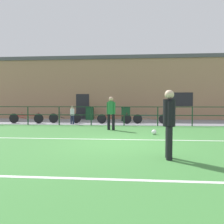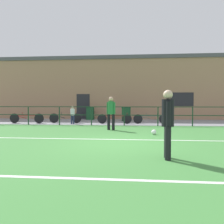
% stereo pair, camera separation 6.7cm
% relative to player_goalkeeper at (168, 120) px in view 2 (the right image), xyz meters
% --- Properties ---
extents(ground, '(60.00, 44.00, 0.04)m').
position_rel_player_goalkeeper_xyz_m(ground, '(-1.35, 1.93, -0.98)').
color(ground, '#42843D').
extents(field_line_touchline, '(36.00, 0.11, 0.00)m').
position_rel_player_goalkeeper_xyz_m(field_line_touchline, '(-1.35, 2.79, -0.96)').
color(field_line_touchline, white).
rests_on(field_line_touchline, ground).
extents(field_line_hash, '(36.00, 0.11, 0.00)m').
position_rel_player_goalkeeper_xyz_m(field_line_hash, '(-1.35, -1.61, -0.96)').
color(field_line_hash, white).
rests_on(field_line_hash, ground).
extents(pavement_strip, '(48.00, 5.00, 0.02)m').
position_rel_player_goalkeeper_xyz_m(pavement_strip, '(-1.35, 10.43, -0.95)').
color(pavement_strip, gray).
rests_on(pavement_strip, ground).
extents(perimeter_fence, '(36.07, 0.07, 1.15)m').
position_rel_player_goalkeeper_xyz_m(perimeter_fence, '(-1.35, 7.93, -0.21)').
color(perimeter_fence, '#193823').
rests_on(perimeter_fence, ground).
extents(clubhouse_facade, '(28.00, 2.56, 5.28)m').
position_rel_player_goalkeeper_xyz_m(clubhouse_facade, '(-1.35, 14.13, 1.69)').
color(clubhouse_facade, '#A37A5B').
rests_on(clubhouse_facade, ground).
extents(player_goalkeeper, '(0.30, 0.46, 1.69)m').
position_rel_player_goalkeeper_xyz_m(player_goalkeeper, '(0.00, 0.00, 0.00)').
color(player_goalkeeper, black).
rests_on(player_goalkeeper, ground).
extents(player_striker, '(0.45, 0.29, 1.68)m').
position_rel_player_goalkeeper_xyz_m(player_striker, '(-1.94, 5.71, -0.01)').
color(player_striker, black).
rests_on(player_striker, ground).
extents(soccer_ball_match, '(0.22, 0.22, 0.22)m').
position_rel_player_goalkeeper_xyz_m(soccer_ball_match, '(0.06, 4.21, -0.85)').
color(soccer_ball_match, white).
rests_on(soccer_ball_match, ground).
extents(spectator_child, '(0.30, 0.20, 1.15)m').
position_rel_player_goalkeeper_xyz_m(spectator_child, '(-4.67, 8.47, -0.29)').
color(spectator_child, '#232D4C').
rests_on(spectator_child, pavement_strip).
extents(bicycle_parked_0, '(2.26, 0.04, 0.71)m').
position_rel_player_goalkeeper_xyz_m(bicycle_parked_0, '(0.32, 9.13, -0.62)').
color(bicycle_parked_0, black).
rests_on(bicycle_parked_0, pavement_strip).
extents(bicycle_parked_1, '(2.34, 0.04, 0.74)m').
position_rel_player_goalkeeper_xyz_m(bicycle_parked_1, '(-7.83, 8.68, -0.60)').
color(bicycle_parked_1, black).
rests_on(bicycle_parked_1, pavement_strip).
extents(bicycle_parked_2, '(2.19, 0.04, 0.74)m').
position_rel_player_goalkeeper_xyz_m(bicycle_parked_2, '(-5.36, 9.13, -0.60)').
color(bicycle_parked_2, black).
rests_on(bicycle_parked_2, pavement_strip).
extents(bicycle_parked_3, '(2.24, 0.04, 0.71)m').
position_rel_player_goalkeeper_xyz_m(bicycle_parked_3, '(-2.03, 8.98, -0.62)').
color(bicycle_parked_3, black).
rests_on(bicycle_parked_3, pavement_strip).
extents(trash_bin_0, '(0.60, 0.51, 1.06)m').
position_rel_player_goalkeeper_xyz_m(trash_bin_0, '(-4.22, 12.14, -0.40)').
color(trash_bin_0, '#194C28').
rests_on(trash_bin_0, pavement_strip).
extents(trash_bin_1, '(0.68, 0.57, 1.05)m').
position_rel_player_goalkeeper_xyz_m(trash_bin_1, '(-1.32, 11.11, -0.41)').
color(trash_bin_1, '#194C28').
rests_on(trash_bin_1, pavement_strip).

